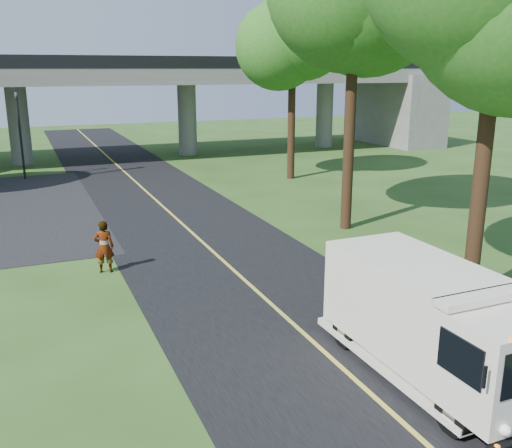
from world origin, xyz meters
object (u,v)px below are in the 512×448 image
traffic_signal (19,126)px  tree_right_far (297,36)px  pedestrian (104,247)px  step_van (431,320)px

traffic_signal → tree_right_far: tree_right_far is taller
tree_right_far → pedestrian: bearing=-136.6°
pedestrian → step_van: bearing=131.5°
step_van → pedestrian: step_van is taller
step_van → traffic_signal: bearing=104.4°
tree_right_far → pedestrian: 19.56m
tree_right_far → step_van: bearing=-109.3°
step_van → pedestrian: bearing=119.4°
tree_right_far → step_van: (-7.67, -21.89, -6.96)m
traffic_signal → tree_right_far: size_ratio=0.47×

